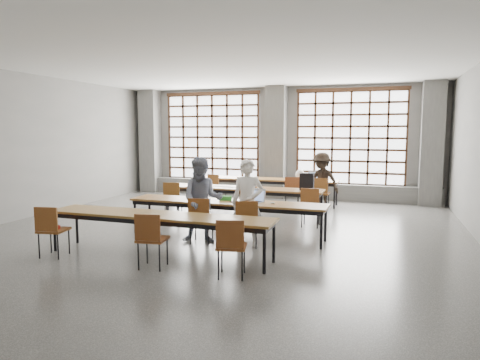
% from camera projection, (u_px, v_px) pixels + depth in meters
% --- Properties ---
extents(floor, '(11.00, 11.00, 0.00)m').
position_uv_depth(floor, '(214.00, 235.00, 8.74)').
color(floor, '#484845').
rests_on(floor, ground).
extents(ceiling, '(11.00, 11.00, 0.00)m').
position_uv_depth(ceiling, '(213.00, 60.00, 8.34)').
color(ceiling, silver).
rests_on(ceiling, floor).
extents(wall_back, '(10.00, 0.00, 10.00)m').
position_uv_depth(wall_back, '(278.00, 142.00, 13.71)').
color(wall_back, slate).
rests_on(wall_back, floor).
extents(wall_left, '(0.00, 11.00, 11.00)m').
position_uv_depth(wall_left, '(18.00, 146.00, 10.12)').
color(wall_left, slate).
rests_on(wall_left, floor).
extents(column_left, '(0.60, 0.55, 3.50)m').
position_uv_depth(column_left, '(150.00, 141.00, 14.88)').
color(column_left, '#51514E').
rests_on(column_left, floor).
extents(column_mid, '(0.60, 0.55, 3.50)m').
position_uv_depth(column_mid, '(276.00, 143.00, 13.45)').
color(column_mid, '#51514E').
rests_on(column_mid, floor).
extents(column_right, '(0.60, 0.55, 3.50)m').
position_uv_depth(column_right, '(432.00, 144.00, 12.03)').
color(column_right, '#51514E').
rests_on(column_right, floor).
extents(window_left, '(3.32, 0.12, 3.00)m').
position_uv_depth(window_left, '(212.00, 137.00, 14.34)').
color(window_left, white).
rests_on(window_left, wall_back).
extents(window_right, '(3.32, 0.12, 3.00)m').
position_uv_depth(window_right, '(350.00, 138.00, 12.91)').
color(window_right, white).
rests_on(window_right, wall_back).
extents(sill_ledge, '(9.80, 0.35, 0.50)m').
position_uv_depth(sill_ledge, '(276.00, 189.00, 13.70)').
color(sill_ledge, '#51514E').
rests_on(sill_ledge, floor).
extents(desk_row_a, '(4.00, 0.70, 0.73)m').
position_uv_depth(desk_row_a, '(269.00, 181.00, 12.49)').
color(desk_row_a, brown).
rests_on(desk_row_a, floor).
extents(desk_row_b, '(4.00, 0.70, 0.73)m').
position_uv_depth(desk_row_b, '(242.00, 190.00, 10.54)').
color(desk_row_b, brown).
rests_on(desk_row_b, floor).
extents(desk_row_c, '(4.00, 0.70, 0.73)m').
position_uv_depth(desk_row_c, '(226.00, 204.00, 8.50)').
color(desk_row_c, brown).
rests_on(desk_row_c, floor).
extents(desk_row_d, '(4.00, 0.70, 0.73)m').
position_uv_depth(desk_row_d, '(159.00, 218.00, 7.18)').
color(desk_row_d, brown).
rests_on(desk_row_d, floor).
extents(chair_back_left, '(0.52, 0.52, 0.88)m').
position_uv_depth(chair_back_left, '(216.00, 186.00, 12.37)').
color(chair_back_left, brown).
rests_on(chair_back_left, floor).
extents(chair_back_mid, '(0.50, 0.51, 0.88)m').
position_uv_depth(chair_back_mid, '(292.00, 189.00, 11.66)').
color(chair_back_mid, maroon).
rests_on(chair_back_mid, floor).
extents(chair_back_right, '(0.43, 0.43, 0.88)m').
position_uv_depth(chair_back_right, '(321.00, 190.00, 11.41)').
color(chair_back_right, brown).
rests_on(chair_back_right, floor).
extents(chair_mid_left, '(0.51, 0.51, 0.88)m').
position_uv_depth(chair_mid_left, '(173.00, 196.00, 10.47)').
color(chair_mid_left, brown).
rests_on(chair_mid_left, floor).
extents(chair_mid_centre, '(0.43, 0.43, 0.88)m').
position_uv_depth(chair_mid_centre, '(250.00, 200.00, 9.84)').
color(chair_mid_centre, brown).
rests_on(chair_mid_centre, floor).
extents(chair_mid_right, '(0.43, 0.43, 0.88)m').
position_uv_depth(chair_mid_right, '(310.00, 203.00, 9.39)').
color(chair_mid_right, brown).
rests_on(chair_mid_right, floor).
extents(chair_front_left, '(0.48, 0.48, 0.88)m').
position_uv_depth(chair_front_left, '(200.00, 216.00, 8.02)').
color(chair_front_left, brown).
rests_on(chair_front_left, floor).
extents(chair_front_right, '(0.53, 0.53, 0.88)m').
position_uv_depth(chair_front_right, '(247.00, 219.00, 7.73)').
color(chair_front_right, brown).
rests_on(chair_front_right, floor).
extents(chair_near_left, '(0.49, 0.49, 0.88)m').
position_uv_depth(chair_near_left, '(51.00, 226.00, 7.13)').
color(chair_near_left, brown).
rests_on(chair_near_left, floor).
extents(chair_near_mid, '(0.48, 0.48, 0.88)m').
position_uv_depth(chair_near_mid, '(151.00, 235.00, 6.53)').
color(chair_near_mid, brown).
rests_on(chair_near_mid, floor).
extents(chair_near_right, '(0.50, 0.50, 0.88)m').
position_uv_depth(chair_near_right, '(231.00, 242.00, 6.12)').
color(chair_near_right, brown).
rests_on(chair_near_right, floor).
extents(student_male, '(0.65, 0.49, 1.61)m').
position_uv_depth(student_male, '(248.00, 203.00, 7.82)').
color(student_male, white).
rests_on(student_male, floor).
extents(student_female, '(0.94, 0.83, 1.63)m').
position_uv_depth(student_female, '(202.00, 200.00, 8.11)').
color(student_female, navy).
rests_on(student_female, floor).
extents(student_back, '(1.13, 0.86, 1.54)m').
position_uv_depth(student_back, '(322.00, 181.00, 11.50)').
color(student_back, black).
rests_on(student_back, floor).
extents(laptop_front, '(0.42, 0.38, 0.26)m').
position_uv_depth(laptop_front, '(255.00, 199.00, 8.41)').
color(laptop_front, '#AFAFB3').
rests_on(laptop_front, desk_row_c).
extents(laptop_back, '(0.44, 0.41, 0.26)m').
position_uv_depth(laptop_back, '(315.00, 178.00, 12.15)').
color(laptop_back, '#ABAAAF').
rests_on(laptop_back, desk_row_a).
extents(mouse, '(0.11, 0.09, 0.04)m').
position_uv_depth(mouse, '(273.00, 203.00, 8.17)').
color(mouse, silver).
rests_on(mouse, desk_row_c).
extents(green_box, '(0.26, 0.14, 0.09)m').
position_uv_depth(green_box, '(225.00, 198.00, 8.58)').
color(green_box, '#2E8E31').
rests_on(green_box, desk_row_c).
extents(phone, '(0.14, 0.09, 0.01)m').
position_uv_depth(phone, '(233.00, 202.00, 8.34)').
color(phone, black).
rests_on(phone, desk_row_c).
extents(paper_sheet_a, '(0.30, 0.22, 0.00)m').
position_uv_depth(paper_sheet_a, '(220.00, 186.00, 10.77)').
color(paper_sheet_a, white).
rests_on(paper_sheet_a, desk_row_b).
extents(paper_sheet_b, '(0.36, 0.34, 0.00)m').
position_uv_depth(paper_sheet_b, '(230.00, 187.00, 10.58)').
color(paper_sheet_b, silver).
rests_on(paper_sheet_b, desk_row_b).
extents(paper_sheet_c, '(0.36, 0.32, 0.00)m').
position_uv_depth(paper_sheet_c, '(246.00, 188.00, 10.50)').
color(paper_sheet_c, white).
rests_on(paper_sheet_c, desk_row_b).
extents(backpack, '(0.32, 0.20, 0.40)m').
position_uv_depth(backpack, '(307.00, 182.00, 10.05)').
color(backpack, black).
rests_on(backpack, desk_row_b).
extents(plastic_bag, '(0.31, 0.27, 0.29)m').
position_uv_depth(plastic_bag, '(300.00, 175.00, 12.23)').
color(plastic_bag, white).
rests_on(plastic_bag, desk_row_a).
extents(red_pouch, '(0.22, 0.14, 0.06)m').
position_uv_depth(red_pouch, '(53.00, 227.00, 7.22)').
color(red_pouch, '#B32416').
rests_on(red_pouch, chair_near_left).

